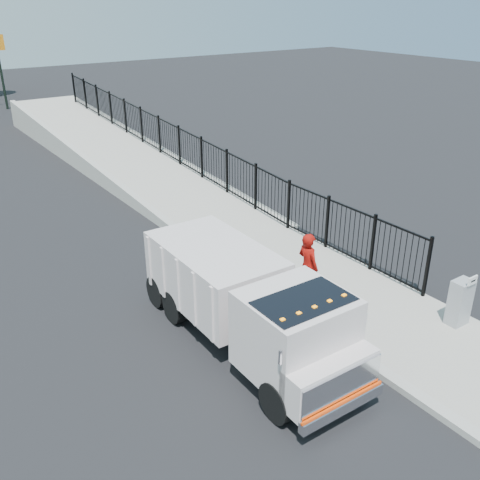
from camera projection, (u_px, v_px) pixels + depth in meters
ground at (282, 307)px, 14.91m from camera, size 120.00×120.00×0.00m
sidewalk at (384, 315)px, 14.41m from camera, size 3.55×12.00×0.12m
curb at (332, 339)px, 13.39m from camera, size 0.30×12.00×0.16m
ramp at (119, 162)px, 27.90m from camera, size 3.95×24.06×3.19m
iron_fence at (180, 158)px, 25.31m from camera, size 0.10×28.00×1.80m
truck at (249, 301)px, 12.67m from camera, size 2.33×6.83×2.33m
worker at (308, 267)px, 14.73m from camera, size 0.48×0.73×1.98m
utility_cabinet at (460, 302)px, 13.71m from camera, size 0.55×0.40×1.25m
arrow_sign at (473, 281)px, 13.24m from camera, size 0.35×0.04×0.22m
debris at (272, 277)px, 16.12m from camera, size 0.42×0.42×0.11m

